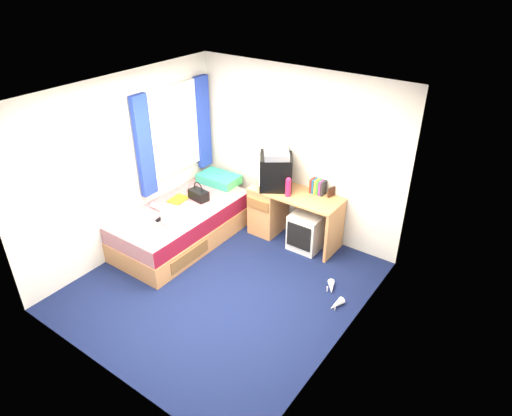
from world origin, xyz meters
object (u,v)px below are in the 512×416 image
Objects in this scene: desk at (279,209)px; colour_swatch_fan at (154,223)px; storage_cube at (307,231)px; remote_control at (160,219)px; water_bottle at (157,207)px; handbag at (199,194)px; magazine at (178,199)px; bed at (182,225)px; crt_tv at (275,171)px; pink_water_bottle at (288,188)px; pillow at (219,179)px; aerosol_can at (286,184)px; towel at (175,221)px; picture_frame at (331,192)px; white_heels at (334,296)px; vcr at (276,152)px.

desk reaches higher than colour_swatch_fan.
remote_control is at bearing -140.81° from storage_cube.
desk is 1.73m from water_bottle.
magazine is (-0.23, -0.18, -0.07)m from handbag.
crt_tv is at bearing 46.77° from bed.
pink_water_bottle is at bearing -170.13° from storage_cube.
pink_water_bottle is (1.22, 0.84, 0.60)m from bed.
desk reaches higher than pillow.
aerosol_can reaches higher than water_bottle.
towel reaches higher than bed.
picture_frame is 0.74× the size of aerosol_can.
bed is 6.66× the size of towel.
crt_tv is (-0.60, 0.09, 0.72)m from storage_cube.
picture_frame is (1.78, 0.24, 0.21)m from pillow.
water_bottle is at bearing -96.74° from magazine.
picture_frame is at bearing 14.59° from desk.
handbag is 1.94× the size of remote_control.
pink_water_bottle is 1.61m from magazine.
colour_swatch_fan is at bearing -165.06° from white_heels.
desk is 9.29× the size of picture_frame.
bed is at bearing -139.38° from aerosol_can.
towel is at bearing -56.87° from bed.
remote_control is at bearing -71.24° from magazine.
colour_swatch_fan is (-0.94, -1.47, -0.72)m from vcr.
pillow is at bearing 83.69° from remote_control.
remote_control is at bearing -130.20° from aerosol_can.
towel is 1.88× the size of remote_control.
storage_cube is 1.62m from handbag.
white_heels is at bearing -0.48° from magazine.
storage_cube is 0.71m from aerosol_can.
crt_tv is (0.92, 0.98, 0.72)m from bed.
vcr is at bearing 177.10° from desk.
vcr is 0.97× the size of white_heels.
handbag reaches higher than white_heels.
white_heels is at bearing 3.72° from remote_control.
remote_control is (-0.05, -0.72, -0.07)m from handbag.
desk reaches higher than storage_cube.
water_bottle is 1.25× the size of remote_control.
towel is at bearing -117.40° from picture_frame.
bed is 1.68m from vcr.
bed is at bearing 40.97° from water_bottle.
aerosol_can reaches higher than desk.
aerosol_can is at bearing 40.62° from bed.
towel is at bearing -129.97° from pink_water_bottle.
magazine is at bearing 179.52° from white_heels.
aerosol_can is at bearing 146.56° from white_heels.
towel is at bearing -64.42° from vcr.
crt_tv is at bearing 62.53° from towel.
desk is 1.79m from colour_swatch_fan.
towel is (-0.69, -1.33, -0.40)m from crt_tv.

